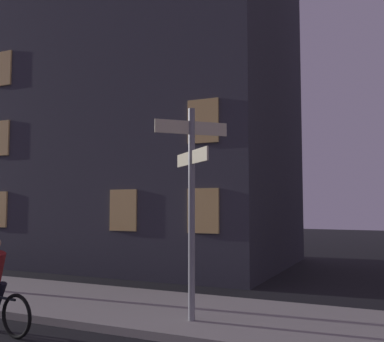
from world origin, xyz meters
TOP-DOWN VIEW (x-y plane):
  - sidewalk_kerb at (0.00, 7.38)m, footprint 40.00×3.08m
  - signpost at (0.84, 6.72)m, footprint 1.10×1.10m
  - building_left_block at (-5.63, 14.09)m, footprint 12.67×7.21m

SIDE VIEW (x-z plane):
  - sidewalk_kerb at x=0.00m, z-range 0.00..0.14m
  - signpost at x=0.84m, z-range 0.49..4.24m
  - building_left_block at x=-5.63m, z-range 0.00..15.12m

